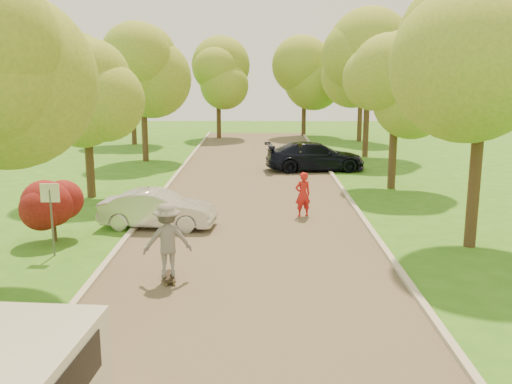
{
  "coord_description": "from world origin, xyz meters",
  "views": [
    {
      "loc": [
        0.24,
        -12.03,
        5.36
      ],
      "look_at": [
        0.14,
        6.97,
        1.3
      ],
      "focal_mm": 40.0,
      "sensor_mm": 36.0,
      "label": 1
    }
  ],
  "objects_px": {
    "dark_sedan": "(315,156)",
    "silver_sedan": "(158,209)",
    "street_sign": "(51,204)",
    "longboard": "(169,276)",
    "skateboarder": "(167,240)",
    "person_olive": "(299,158)",
    "person_striped": "(303,195)"
  },
  "relations": [
    {
      "from": "longboard",
      "to": "person_striped",
      "type": "height_order",
      "value": "person_striped"
    },
    {
      "from": "street_sign",
      "to": "longboard",
      "type": "distance_m",
      "value": 4.44
    },
    {
      "from": "dark_sedan",
      "to": "longboard",
      "type": "relative_size",
      "value": 5.23
    },
    {
      "from": "longboard",
      "to": "person_olive",
      "type": "bearing_deg",
      "value": -120.26
    },
    {
      "from": "dark_sedan",
      "to": "skateboarder",
      "type": "bearing_deg",
      "value": 156.09
    },
    {
      "from": "skateboarder",
      "to": "person_olive",
      "type": "bearing_deg",
      "value": -120.26
    },
    {
      "from": "street_sign",
      "to": "person_olive",
      "type": "distance_m",
      "value": 16.29
    },
    {
      "from": "street_sign",
      "to": "dark_sedan",
      "type": "relative_size",
      "value": 0.4
    },
    {
      "from": "longboard",
      "to": "person_olive",
      "type": "height_order",
      "value": "person_olive"
    },
    {
      "from": "longboard",
      "to": "person_striped",
      "type": "xyz_separation_m",
      "value": [
        3.99,
        6.65,
        0.74
      ]
    },
    {
      "from": "dark_sedan",
      "to": "person_striped",
      "type": "relative_size",
      "value": 3.18
    },
    {
      "from": "street_sign",
      "to": "silver_sedan",
      "type": "bearing_deg",
      "value": 51.01
    },
    {
      "from": "person_striped",
      "to": "dark_sedan",
      "type": "bearing_deg",
      "value": -119.05
    },
    {
      "from": "skateboarder",
      "to": "person_olive",
      "type": "xyz_separation_m",
      "value": [
        4.48,
        16.08,
        -0.28
      ]
    },
    {
      "from": "street_sign",
      "to": "longboard",
      "type": "bearing_deg",
      "value": -28.53
    },
    {
      "from": "silver_sedan",
      "to": "person_olive",
      "type": "relative_size",
      "value": 2.45
    },
    {
      "from": "street_sign",
      "to": "silver_sedan",
      "type": "relative_size",
      "value": 0.55
    },
    {
      "from": "skateboarder",
      "to": "street_sign",
      "type": "bearing_deg",
      "value": -43.21
    },
    {
      "from": "street_sign",
      "to": "dark_sedan",
      "type": "height_order",
      "value": "street_sign"
    },
    {
      "from": "street_sign",
      "to": "skateboarder",
      "type": "height_order",
      "value": "street_sign"
    },
    {
      "from": "dark_sedan",
      "to": "longboard",
      "type": "xyz_separation_m",
      "value": [
        -5.41,
        -16.76,
        -0.67
      ]
    },
    {
      "from": "street_sign",
      "to": "dark_sedan",
      "type": "xyz_separation_m",
      "value": [
        9.1,
        14.75,
        -0.78
      ]
    },
    {
      "from": "dark_sedan",
      "to": "silver_sedan",
      "type": "bearing_deg",
      "value": 144.52
    },
    {
      "from": "street_sign",
      "to": "person_olive",
      "type": "height_order",
      "value": "street_sign"
    },
    {
      "from": "longboard",
      "to": "person_olive",
      "type": "xyz_separation_m",
      "value": [
        4.48,
        16.08,
        0.7
      ]
    },
    {
      "from": "dark_sedan",
      "to": "person_striped",
      "type": "height_order",
      "value": "person_striped"
    },
    {
      "from": "silver_sedan",
      "to": "dark_sedan",
      "type": "bearing_deg",
      "value": -23.64
    },
    {
      "from": "dark_sedan",
      "to": "person_olive",
      "type": "bearing_deg",
      "value": 120.19
    },
    {
      "from": "street_sign",
      "to": "person_striped",
      "type": "relative_size",
      "value": 1.28
    },
    {
      "from": "longboard",
      "to": "street_sign",
      "type": "bearing_deg",
      "value": -43.21
    },
    {
      "from": "person_striped",
      "to": "person_olive",
      "type": "bearing_deg",
      "value": -114.04
    },
    {
      "from": "silver_sedan",
      "to": "longboard",
      "type": "bearing_deg",
      "value": -161.52
    }
  ]
}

